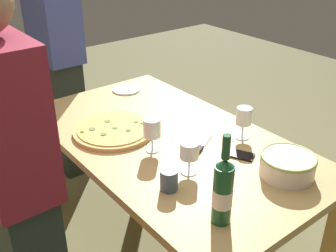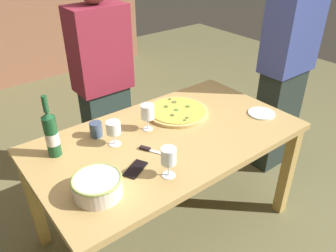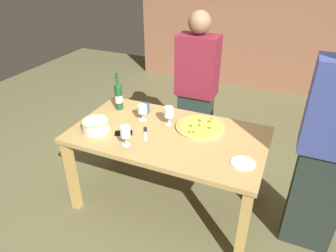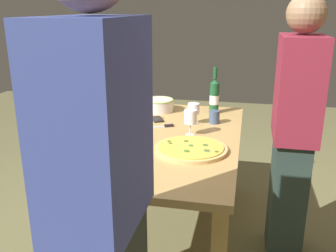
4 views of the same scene
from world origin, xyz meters
The scene contains 15 objects.
ground_plane centered at (0.00, 0.00, 0.00)m, with size 8.00×8.00×0.00m, color brown.
dining_table centered at (0.00, 0.00, 0.66)m, with size 1.60×0.90×0.75m.
brick_wall_back centered at (0.00, 3.20, 1.22)m, with size 3.64×0.16×2.43m, color #8C5A40.
pizza centered at (0.22, 0.18, 0.76)m, with size 0.42×0.42×0.03m.
serving_bowl centered at (-0.57, -0.20, 0.80)m, with size 0.24×0.24×0.10m.
wine_bottle centered at (-0.60, 0.23, 0.88)m, with size 0.07×0.07×0.36m.
wine_glass_near_pizza centered at (-0.30, 0.12, 0.86)m, with size 0.08×0.08×0.15m.
wine_glass_by_bottle centered at (-0.23, -0.29, 0.86)m, with size 0.08×0.08×0.16m.
wine_glass_far_left centered at (-0.05, 0.13, 0.86)m, with size 0.08×0.08×0.17m.
cup_amber centered at (-0.34, 0.26, 0.80)m, with size 0.07×0.07×0.09m, color #394C68.
side_plate centered at (0.65, -0.18, 0.76)m, with size 0.18×0.18×0.01m, color white.
cell_phone centered at (-0.33, -0.15, 0.76)m, with size 0.07×0.14×0.01m, color black.
pizza_knife centered at (-0.17, -0.07, 0.76)m, with size 0.11×0.19×0.02m.
person_host centered at (-0.01, 0.76, 0.81)m, with size 0.40×0.24×1.61m.
person_guest_left centered at (1.19, 0.04, 0.89)m, with size 0.42×0.24×1.75m.
Camera 3 is at (0.85, -1.98, 2.06)m, focal length 32.58 mm.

